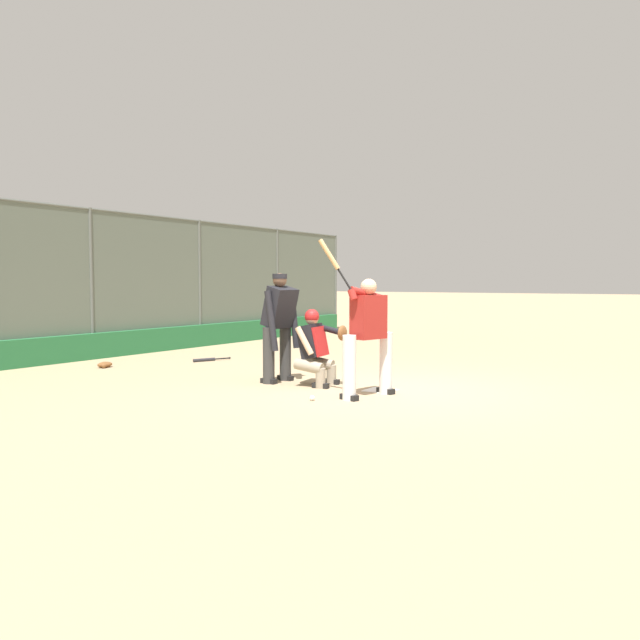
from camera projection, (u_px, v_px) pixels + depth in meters
The scene contains 11 objects.
ground_plane at pixel (380, 391), 9.45m from camera, with size 160.00×160.00×0.00m, color tan.
home_plate_marker at pixel (380, 390), 9.45m from camera, with size 0.43×0.43×0.01m, color white.
backstop_fence at pixel (91, 279), 13.31m from camera, with size 19.30×0.08×3.22m.
padding_wall at pixel (96, 346), 13.34m from camera, with size 18.83×0.18×0.55m, color #236638.
bleachers_beyond at pixel (103, 331), 16.13m from camera, with size 13.45×1.95×1.16m.
batter_at_plate at pixel (368, 333), 8.91m from camera, with size 0.95×0.81×2.26m.
catcher_behind_plate at pixel (316, 346), 9.90m from camera, with size 0.68×0.79×1.22m.
umpire_home at pixel (279, 324), 10.21m from camera, with size 0.73×0.46×1.79m.
spare_bat_by_padding at pixel (207, 360), 12.95m from camera, with size 0.80×0.36×0.07m.
fielding_glove_on_dirt at pixel (105, 365), 11.99m from camera, with size 0.31×0.23×0.11m.
baseball_loose at pixel (312, 398), 8.66m from camera, with size 0.07×0.07×0.07m, color white.
Camera 1 is at (8.25, 4.53, 1.66)m, focal length 35.00 mm.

